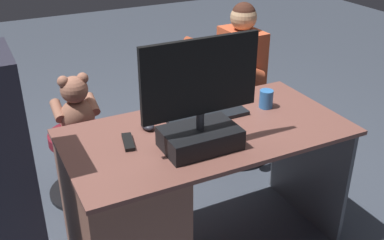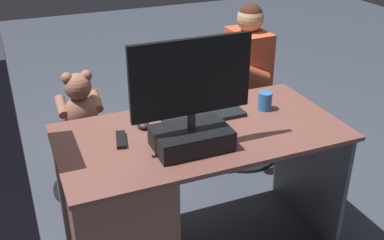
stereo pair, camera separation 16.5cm
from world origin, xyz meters
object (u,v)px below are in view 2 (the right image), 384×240
object	(u,v)px
monitor	(191,114)
office_chair_teddy	(86,154)
keyboard	(204,116)
tv_remote	(121,140)
cup	(265,101)
visitor_chair	(244,127)
teddy_bear	(80,103)
person	(234,76)
computer_mouse	(143,124)
desk	(132,206)

from	to	relation	value
monitor	office_chair_teddy	xyz separation A→B (m)	(0.34, -0.92, -0.64)
keyboard	office_chair_teddy	world-z (taller)	keyboard
monitor	tv_remote	world-z (taller)	monitor
cup	visitor_chair	world-z (taller)	cup
office_chair_teddy	visitor_chair	size ratio (longest dim) A/B	0.99
tv_remote	teddy_bear	world-z (taller)	teddy_bear
office_chair_teddy	visitor_chair	xyz separation A→B (m)	(-1.11, 0.04, -0.01)
keyboard	person	distance (m)	0.82
keyboard	visitor_chair	distance (m)	1.00
teddy_bear	person	distance (m)	1.02
keyboard	teddy_bear	bearing A→B (deg)	-53.50
person	visitor_chair	bearing A→B (deg)	177.80
computer_mouse	cup	world-z (taller)	cup
teddy_bear	person	world-z (taller)	person
monitor	person	world-z (taller)	monitor
cup	tv_remote	bearing A→B (deg)	3.07
monitor	cup	distance (m)	0.56
desk	tv_remote	size ratio (longest dim) A/B	9.15
cup	teddy_bear	distance (m)	1.13
monitor	visitor_chair	world-z (taller)	monitor
monitor	office_chair_teddy	world-z (taller)	monitor
desk	computer_mouse	bearing A→B (deg)	-128.63
visitor_chair	tv_remote	bearing A→B (deg)	34.00
keyboard	desk	bearing A→B (deg)	15.23
desk	person	distance (m)	1.23
tv_remote	visitor_chair	world-z (taller)	tv_remote
visitor_chair	monitor	bearing A→B (deg)	48.79
keyboard	teddy_bear	size ratio (longest dim) A/B	1.12
teddy_bear	cup	bearing A→B (deg)	139.60
keyboard	teddy_bear	world-z (taller)	teddy_bear
desk	computer_mouse	xyz separation A→B (m)	(-0.11, -0.14, 0.36)
keyboard	cup	size ratio (longest dim) A/B	4.37
monitor	keyboard	xyz separation A→B (m)	(-0.17, -0.24, -0.16)
cup	person	bearing A→B (deg)	-104.40
office_chair_teddy	person	bearing A→B (deg)	177.80
monitor	person	size ratio (longest dim) A/B	0.48
desk	teddy_bear	world-z (taller)	teddy_bear
monitor	keyboard	distance (m)	0.33
desk	person	size ratio (longest dim) A/B	1.23
person	computer_mouse	bearing A→B (deg)	36.78
desk	tv_remote	bearing A→B (deg)	-66.87
desk	tv_remote	distance (m)	0.35
cup	person	world-z (taller)	person
keyboard	visitor_chair	world-z (taller)	keyboard
desk	office_chair_teddy	xyz separation A→B (m)	(0.08, -0.79, -0.13)
desk	office_chair_teddy	bearing A→B (deg)	-83.93
keyboard	tv_remote	world-z (taller)	keyboard
cup	teddy_bear	bearing A→B (deg)	-40.40
cup	person	xyz separation A→B (m)	(-0.17, -0.67, -0.13)
desk	keyboard	size ratio (longest dim) A/B	3.27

